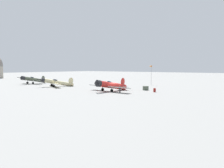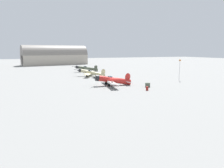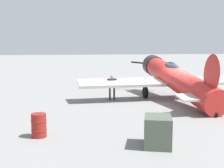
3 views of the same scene
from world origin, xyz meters
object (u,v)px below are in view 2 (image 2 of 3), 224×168
Objects in this scene: airplane_far_line at (86,68)px; equipment_crate at (148,85)px; airplane_mid_apron at (91,73)px; windsock_mast at (180,61)px; airplane_foreground at (112,80)px; fuel_drum at (147,88)px; ground_crew_mechanic at (112,84)px.

equipment_crate is at bearing 91.96° from airplane_far_line.
airplane_mid_apron is 1.66× the size of windsock_mast.
airplane_foreground is 2.00× the size of windsock_mast.
airplane_foreground reaches higher than fuel_drum.
fuel_drum is at bearing 146.11° from ground_crew_mechanic.
equipment_crate is at bearing 175.45° from ground_crew_mechanic.
airplane_far_line is at bearing 96.27° from equipment_crate.
equipment_crate is (7.67, -5.58, -0.96)m from airplane_foreground.
airplane_far_line is at bearing -90.60° from ground_crew_mechanic.
ground_crew_mechanic is at bearing -167.32° from windsock_mast.
ground_crew_mechanic is 0.26× the size of windsock_mast.
airplane_mid_apron is 16.44m from airplane_far_line.
windsock_mast reaches higher than airplane_far_line.
airplane_foreground reaches higher than airplane_mid_apron.
ground_crew_mechanic is at bearing 169.93° from equipment_crate.
airplane_far_line is 43.44m from equipment_crate.
airplane_mid_apron reaches higher than fuel_drum.
windsock_mast is at bearing 166.91° from airplane_mid_apron.
equipment_crate is at bearing -155.43° from windsock_mast.
airplane_mid_apron is at bearing -83.23° from airplane_foreground.
equipment_crate is 1.59× the size of fuel_drum.
windsock_mast reaches higher than airplane_mid_apron.
airplane_mid_apron is at bearing 76.97° from airplane_far_line.
airplane_far_line reaches higher than fuel_drum.
fuel_drum is 22.24m from windsock_mast.
windsock_mast is (20.68, -35.88, 4.38)m from airplane_far_line.
fuel_drum is at bearing 125.91° from airplane_mid_apron.
equipment_crate is at bearing 151.86° from airplane_foreground.
airplane_far_line reaches higher than airplane_mid_apron.
airplane_mid_apron is at bearing -88.91° from ground_crew_mechanic.
airplane_far_line is (2.49, 16.25, 0.24)m from airplane_mid_apron.
airplane_far_line is 41.65m from windsock_mast.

